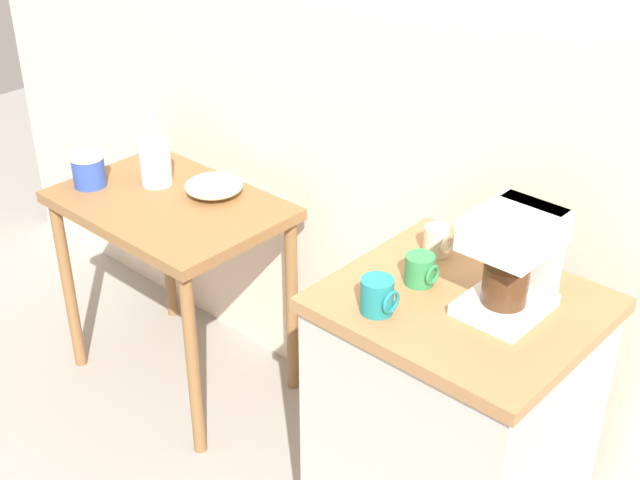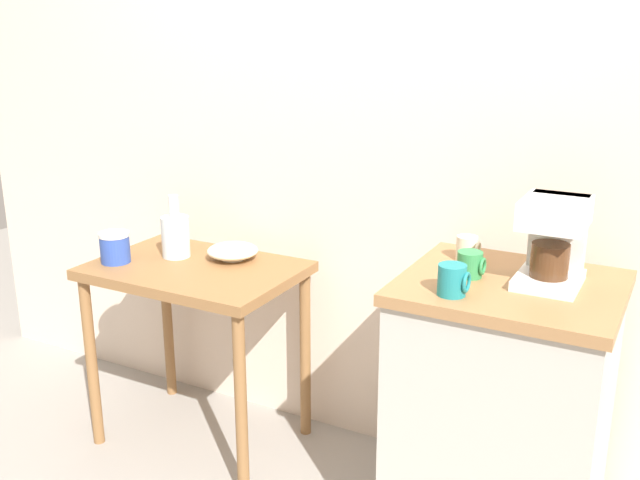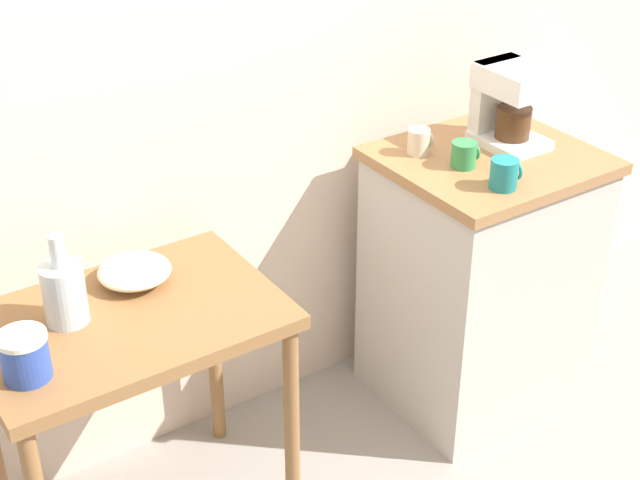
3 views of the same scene
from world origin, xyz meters
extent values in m
cube|color=beige|center=(0.10, 0.45, 1.40)|extent=(4.40, 0.10, 2.80)
cube|color=olive|center=(-0.62, 0.07, 0.73)|extent=(0.79, 0.54, 0.04)
cylinder|color=olive|center=(-0.97, -0.17, 0.36)|extent=(0.04, 0.04, 0.71)
cylinder|color=olive|center=(-0.26, -0.17, 0.36)|extent=(0.04, 0.04, 0.71)
cylinder|color=olive|center=(-0.97, 0.30, 0.36)|extent=(0.04, 0.04, 0.71)
cylinder|color=olive|center=(-0.26, 0.30, 0.36)|extent=(0.04, 0.04, 0.71)
cube|color=#BCB7AD|center=(0.60, 0.03, 0.44)|extent=(0.61, 0.55, 0.87)
cube|color=#9E7044|center=(0.60, 0.03, 0.89)|extent=(0.64, 0.58, 0.04)
cylinder|color=beige|center=(-0.53, 0.20, 0.76)|extent=(0.09, 0.09, 0.01)
ellipsoid|color=beige|center=(-0.53, 0.20, 0.79)|extent=(0.20, 0.20, 0.06)
cylinder|color=silver|center=(-0.75, 0.12, 0.84)|extent=(0.11, 0.11, 0.16)
cylinder|color=silver|center=(-0.75, 0.12, 0.96)|extent=(0.04, 0.04, 0.09)
cylinder|color=#2D4CAD|center=(-0.91, -0.05, 0.81)|extent=(0.11, 0.11, 0.11)
cylinder|color=white|center=(-0.91, -0.05, 0.87)|extent=(0.12, 0.12, 0.01)
cube|color=white|center=(0.70, 0.05, 0.93)|extent=(0.18, 0.22, 0.03)
cube|color=white|center=(0.70, 0.14, 1.04)|extent=(0.16, 0.05, 0.26)
cube|color=white|center=(0.70, 0.05, 1.13)|extent=(0.18, 0.22, 0.08)
cylinder|color=#4C2D19|center=(0.70, 0.04, 0.99)|extent=(0.11, 0.11, 0.10)
cylinder|color=#338C4C|center=(0.48, 0.01, 0.95)|extent=(0.08, 0.08, 0.08)
torus|color=#338C4C|center=(0.52, 0.01, 0.95)|extent=(0.01, 0.05, 0.05)
cylinder|color=beige|center=(0.42, 0.16, 0.95)|extent=(0.07, 0.07, 0.08)
torus|color=beige|center=(0.46, 0.16, 0.95)|extent=(0.01, 0.06, 0.06)
cylinder|color=teal|center=(0.48, -0.16, 0.96)|extent=(0.08, 0.08, 0.09)
torus|color=teal|center=(0.52, -0.16, 0.96)|extent=(0.01, 0.06, 0.06)
camera|label=1|loc=(1.53, -1.52, 2.08)|focal=48.03mm
camera|label=2|loc=(1.05, -2.02, 1.66)|focal=40.45mm
camera|label=3|loc=(-1.32, -1.90, 2.15)|focal=53.11mm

